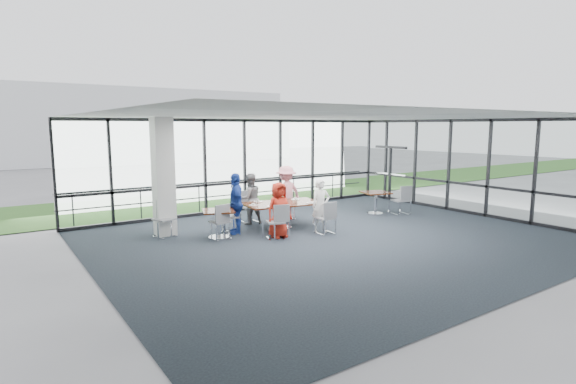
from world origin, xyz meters
TOP-DOWN VIEW (x-y plane):
  - floor at (0.00, 0.00)m, footprint 12.00×10.00m
  - ceiling at (0.00, 0.00)m, footprint 12.00×10.00m
  - wall_left at (-6.00, 0.00)m, footprint 0.10×10.00m
  - wall_front at (0.00, -5.00)m, footprint 12.00×0.10m
  - curtain_wall_back at (0.00, 5.00)m, footprint 12.00×0.10m
  - curtain_wall_right at (6.00, 0.00)m, footprint 0.10×10.00m
  - exit_door at (6.00, 3.75)m, footprint 0.12×1.60m
  - structural_column at (-3.60, 3.00)m, footprint 0.50×0.50m
  - apron at (0.00, 10.00)m, footprint 80.00×70.00m
  - grass_strip at (0.00, 8.00)m, footprint 80.00×5.00m
  - hangar_main at (4.00, 32.00)m, footprint 24.00×10.00m
  - guard_rail at (0.00, 5.60)m, footprint 12.00×0.06m
  - main_table at (-0.48, 1.89)m, footprint 2.38×1.53m
  - side_table_left at (-2.54, 1.87)m, footprint 1.04×1.04m
  - side_table_right at (3.32, 1.90)m, footprint 1.05×1.05m
  - diner_near_left at (-1.17, 1.02)m, footprint 0.73×0.49m
  - diner_near_right at (0.10, 0.82)m, footprint 0.62×0.51m
  - diner_far_left at (-1.00, 2.89)m, footprint 0.80×0.55m
  - diner_far_right at (0.26, 2.78)m, footprint 1.17×0.69m
  - diner_end at (-1.92, 2.05)m, footprint 0.83×1.11m
  - chair_main_nl at (-1.35, 0.90)m, footprint 0.57×0.57m
  - chair_main_nr at (0.09, 0.61)m, footprint 0.47×0.47m
  - chair_main_fl at (-0.90, 3.08)m, footprint 0.49×0.49m
  - chair_main_fr at (0.31, 2.83)m, footprint 0.46×0.46m
  - chair_main_end at (-2.08, 2.13)m, footprint 0.59×0.59m
  - chair_spare_la at (-2.57, 1.70)m, footprint 0.51×0.51m
  - chair_spare_lb at (-3.70, 2.76)m, footprint 0.61×0.61m
  - chair_spare_r at (3.93, 1.35)m, footprint 0.57×0.57m
  - plate_nl at (-1.10, 1.53)m, footprint 0.27×0.27m
  - plate_nr at (0.15, 1.38)m, footprint 0.25×0.25m
  - plate_fl at (-0.98, 2.42)m, footprint 0.28×0.28m
  - plate_fr at (0.16, 2.13)m, footprint 0.28×0.28m
  - plate_end at (-1.40, 1.97)m, footprint 0.24×0.24m
  - tumbler_a at (-0.75, 1.67)m, footprint 0.07×0.07m
  - tumbler_b at (-0.19, 1.59)m, footprint 0.06×0.06m
  - tumbler_c at (-0.34, 2.18)m, footprint 0.07×0.07m
  - tumbler_d at (-1.33, 1.91)m, footprint 0.07×0.07m
  - menu_a at (-0.69, 1.44)m, footprint 0.35×0.30m
  - menu_b at (0.41, 1.45)m, footprint 0.39×0.34m
  - menu_c at (-0.23, 2.33)m, footprint 0.36×0.35m
  - condiment_caddy at (-0.40, 2.00)m, footprint 0.10×0.07m
  - ketchup_bottle at (-0.50, 1.91)m, footprint 0.06×0.06m
  - green_bottle at (-0.38, 1.99)m, footprint 0.05×0.05m

SIDE VIEW (x-z plane):
  - apron at x=0.00m, z-range -0.03..-0.01m
  - floor at x=0.00m, z-range -0.02..0.00m
  - grass_strip at x=0.00m, z-range 0.01..0.01m
  - chair_main_nr at x=0.09m, z-range 0.00..0.89m
  - chair_main_fr at x=0.31m, z-range 0.00..0.90m
  - chair_main_nl at x=-1.35m, z-range 0.00..0.91m
  - chair_spare_la at x=-2.57m, z-range 0.00..0.93m
  - chair_main_fl at x=-0.90m, z-range 0.00..0.95m
  - chair_spare_r at x=3.93m, z-range 0.00..0.96m
  - chair_main_end at x=-2.08m, z-range 0.00..0.96m
  - chair_spare_lb at x=-3.70m, z-range 0.00..0.98m
  - guard_rail at x=0.00m, z-range 0.47..0.53m
  - side_table_left at x=-2.54m, z-range 0.25..1.00m
  - side_table_right at x=3.32m, z-range 0.26..1.01m
  - main_table at x=-0.48m, z-range 0.27..1.02m
  - diner_near_left at x=-1.17m, z-range 0.00..1.49m
  - diner_near_right at x=0.10m, z-range 0.00..1.50m
  - menu_a at x=-0.69m, z-range 0.75..0.75m
  - menu_b at x=0.41m, z-range 0.75..0.75m
  - menu_c at x=-0.23m, z-range 0.75..0.75m
  - plate_nl at x=-1.10m, z-range 0.75..0.76m
  - plate_nr at x=0.15m, z-range 0.75..0.76m
  - plate_fl at x=-0.98m, z-range 0.75..0.76m
  - plate_fr at x=0.16m, z-range 0.75..0.76m
  - plate_end at x=-1.40m, z-range 0.75..0.76m
  - condiment_caddy at x=-0.40m, z-range 0.75..0.79m
  - diner_far_left at x=-1.00m, z-range 0.00..1.55m
  - tumbler_b at x=-0.19m, z-range 0.75..0.88m
  - tumbler_a at x=-0.75m, z-range 0.75..0.89m
  - tumbler_c at x=-0.34m, z-range 0.75..0.89m
  - tumbler_d at x=-1.33m, z-range 0.75..0.90m
  - ketchup_bottle at x=-0.50m, z-range 0.75..0.93m
  - diner_end at x=-1.92m, z-range 0.00..1.69m
  - green_bottle at x=-0.38m, z-range 0.75..0.95m
  - diner_far_right at x=0.26m, z-range 0.00..1.72m
  - exit_door at x=6.00m, z-range 0.00..2.10m
  - wall_left at x=-6.00m, z-range 0.00..3.20m
  - wall_front at x=0.00m, z-range 0.00..3.20m
  - curtain_wall_back at x=0.00m, z-range 0.00..3.20m
  - curtain_wall_right at x=6.00m, z-range 0.00..3.20m
  - structural_column at x=-3.60m, z-range 0.00..3.20m
  - hangar_main at x=4.00m, z-range 0.00..6.00m
  - ceiling at x=0.00m, z-range 3.18..3.22m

